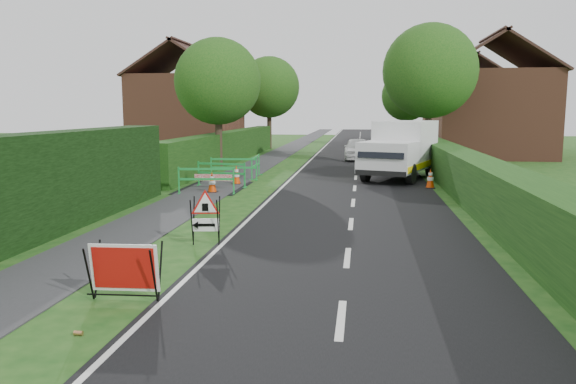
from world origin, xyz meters
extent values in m
plane|color=#174513|center=(0.00, 0.00, 0.00)|extent=(120.00, 120.00, 0.00)
cube|color=black|center=(2.50, 35.00, 0.00)|extent=(6.00, 90.00, 0.02)
cube|color=#2D2D30|center=(-3.00, 35.00, 0.01)|extent=(2.00, 90.00, 0.02)
cube|color=#14380F|center=(-5.00, 22.00, 0.00)|extent=(1.00, 24.00, 1.80)
cube|color=#14380F|center=(6.50, 16.00, 0.00)|extent=(1.20, 50.00, 1.50)
cube|color=brown|center=(-10.00, 30.00, 2.75)|extent=(7.00, 7.00, 5.50)
cube|color=#331E19|center=(-11.75, 30.00, 6.59)|extent=(4.00, 7.40, 2.58)
cube|color=#331E19|center=(-8.25, 30.00, 6.59)|extent=(4.00, 7.40, 2.58)
cube|color=#331E19|center=(-10.00, 30.00, 7.69)|extent=(0.25, 7.40, 0.18)
cube|color=brown|center=(11.00, 28.00, 2.75)|extent=(7.00, 7.00, 5.50)
cube|color=#331E19|center=(9.25, 28.00, 6.59)|extent=(4.00, 7.40, 2.58)
cube|color=#331E19|center=(12.75, 28.00, 6.59)|extent=(4.00, 7.40, 2.58)
cube|color=#331E19|center=(11.00, 28.00, 7.69)|extent=(0.25, 7.40, 0.18)
cube|color=brown|center=(12.00, 42.00, 2.75)|extent=(7.00, 7.00, 5.50)
cube|color=#331E19|center=(10.25, 42.00, 6.59)|extent=(4.00, 7.40, 2.58)
cube|color=#331E19|center=(13.75, 42.00, 6.59)|extent=(4.00, 7.40, 2.58)
cube|color=#331E19|center=(12.00, 42.00, 7.69)|extent=(0.25, 7.40, 0.18)
cylinder|color=#2D2116|center=(-4.60, 18.00, 1.31)|extent=(0.36, 0.36, 2.62)
sphere|color=#154613|center=(-4.60, 18.00, 4.50)|extent=(4.40, 4.40, 4.40)
cylinder|color=#2D2116|center=(6.40, 22.00, 1.49)|extent=(0.36, 0.36, 2.97)
sphere|color=#154613|center=(6.40, 22.00, 5.18)|extent=(5.20, 5.20, 5.20)
cylinder|color=#2D2116|center=(-4.60, 34.00, 1.40)|extent=(0.36, 0.36, 2.80)
sphere|color=#154613|center=(-4.60, 34.00, 4.84)|extent=(4.80, 4.80, 4.80)
cylinder|color=#2D2116|center=(6.40, 38.00, 1.22)|extent=(0.36, 0.36, 2.45)
sphere|color=#154613|center=(6.40, 38.00, 4.23)|extent=(4.20, 4.20, 4.20)
cylinder|color=black|center=(-1.49, -2.27, 0.47)|extent=(0.05, 0.32, 0.91)
cylinder|color=black|center=(-1.50, -1.93, 0.47)|extent=(0.05, 0.32, 0.91)
cylinder|color=black|center=(-0.44, -2.22, 0.47)|extent=(0.05, 0.32, 0.91)
cylinder|color=black|center=(-0.45, -1.88, 0.47)|extent=(0.05, 0.32, 0.91)
cylinder|color=black|center=(-0.96, -2.27, 0.16)|extent=(1.12, 0.08, 0.03)
cube|color=white|center=(-0.97, -2.10, 0.55)|extent=(1.12, 0.19, 0.79)
cube|color=#B6110C|center=(-0.97, -2.11, 0.55)|extent=(1.01, 0.16, 0.69)
cylinder|color=black|center=(-0.97, 1.51, 0.56)|extent=(0.07, 0.33, 1.08)
cylinder|color=black|center=(-1.01, 1.78, 0.56)|extent=(0.07, 0.33, 1.08)
cylinder|color=black|center=(-0.40, 1.59, 0.56)|extent=(0.07, 0.33, 1.08)
cylinder|color=black|center=(-0.43, 1.86, 0.56)|extent=(0.07, 0.33, 1.08)
cube|color=white|center=(-0.70, 1.67, 0.48)|extent=(0.60, 0.10, 0.29)
cube|color=black|center=(-0.70, 1.65, 0.48)|extent=(0.42, 0.07, 0.07)
cone|color=black|center=(-0.93, 1.62, 0.48)|extent=(0.16, 0.19, 0.17)
cube|color=black|center=(-0.70, 1.65, 0.89)|extent=(0.14, 0.03, 0.17)
cube|color=silver|center=(4.75, 15.93, 1.51)|extent=(3.20, 4.02, 2.10)
cube|color=silver|center=(3.87, 13.42, 1.10)|extent=(2.80, 2.85, 1.28)
cube|color=black|center=(3.52, 12.40, 1.41)|extent=(1.89, 0.86, 0.59)
cube|color=yellow|center=(3.38, 15.33, 0.67)|extent=(1.78, 5.09, 0.26)
cube|color=yellow|center=(5.45, 14.61, 0.67)|extent=(1.78, 5.09, 0.26)
cube|color=black|center=(3.52, 12.40, 0.52)|extent=(2.06, 0.82, 0.22)
cylinder|color=black|center=(2.93, 13.69, 0.43)|extent=(0.53, 0.91, 0.87)
cylinder|color=black|center=(4.78, 13.05, 0.43)|extent=(0.53, 0.91, 0.87)
cylinder|color=black|center=(4.08, 17.00, 0.43)|extent=(0.53, 0.91, 0.87)
cylinder|color=black|center=(5.93, 16.36, 0.43)|extent=(0.53, 0.91, 0.87)
cube|color=black|center=(5.44, 12.02, 0.02)|extent=(0.38, 0.38, 0.04)
cone|color=#DF3D07|center=(5.44, 12.02, 0.42)|extent=(0.32, 0.32, 0.75)
cylinder|color=white|center=(5.44, 12.02, 0.38)|extent=(0.25, 0.25, 0.14)
cylinder|color=white|center=(5.44, 12.02, 0.56)|extent=(0.17, 0.17, 0.10)
cube|color=black|center=(4.83, 13.69, 0.02)|extent=(0.38, 0.38, 0.04)
cone|color=#DF3D07|center=(4.83, 13.69, 0.42)|extent=(0.32, 0.32, 0.75)
cylinder|color=white|center=(4.83, 13.69, 0.38)|extent=(0.25, 0.25, 0.14)
cylinder|color=white|center=(4.83, 13.69, 0.56)|extent=(0.17, 0.17, 0.10)
cube|color=black|center=(4.58, 16.01, 0.02)|extent=(0.38, 0.38, 0.04)
cone|color=#DF3D07|center=(4.58, 16.01, 0.42)|extent=(0.32, 0.32, 0.75)
cylinder|color=white|center=(4.58, 16.01, 0.38)|extent=(0.25, 0.25, 0.14)
cylinder|color=white|center=(4.58, 16.01, 0.56)|extent=(0.17, 0.17, 0.10)
cube|color=black|center=(-2.75, 9.77, 0.02)|extent=(0.38, 0.38, 0.04)
cone|color=#DF3D07|center=(-2.75, 9.77, 0.42)|extent=(0.32, 0.32, 0.75)
cylinder|color=white|center=(-2.75, 9.77, 0.38)|extent=(0.25, 0.25, 0.14)
cylinder|color=white|center=(-2.75, 9.77, 0.56)|extent=(0.17, 0.17, 0.10)
cube|color=black|center=(-2.38, 12.22, 0.02)|extent=(0.38, 0.38, 0.04)
cone|color=#DF3D07|center=(-2.38, 12.22, 0.42)|extent=(0.32, 0.32, 0.75)
cylinder|color=white|center=(-2.38, 12.22, 0.38)|extent=(0.25, 0.25, 0.14)
cylinder|color=white|center=(-2.38, 12.22, 0.56)|extent=(0.17, 0.17, 0.10)
cube|color=#1A9138|center=(-3.85, 9.24, 0.50)|extent=(0.06, 0.06, 1.00)
cube|color=#1A9138|center=(-1.86, 9.49, 0.50)|extent=(0.06, 0.06, 1.00)
cube|color=#1A9138|center=(-2.86, 9.37, 0.92)|extent=(1.99, 0.30, 0.08)
cube|color=#1A9138|center=(-2.86, 9.37, 0.55)|extent=(1.99, 0.30, 0.08)
cube|color=#1A9138|center=(-3.85, 9.24, 0.02)|extent=(0.10, 0.35, 0.04)
cube|color=#1A9138|center=(-1.86, 9.49, 0.02)|extent=(0.10, 0.35, 0.04)
cube|color=#1A9138|center=(-3.79, 11.54, 0.50)|extent=(0.06, 0.06, 1.00)
cube|color=#1A9138|center=(-1.82, 11.20, 0.50)|extent=(0.06, 0.06, 1.00)
cube|color=#1A9138|center=(-2.80, 11.37, 0.92)|extent=(1.98, 0.39, 0.08)
cube|color=#1A9138|center=(-2.80, 11.37, 0.55)|extent=(1.98, 0.39, 0.08)
cube|color=#1A9138|center=(-3.79, 11.54, 0.02)|extent=(0.12, 0.36, 0.04)
cube|color=#1A9138|center=(-1.82, 11.20, 0.02)|extent=(0.12, 0.36, 0.04)
cube|color=#1A9138|center=(-3.80, 13.50, 0.50)|extent=(0.05, 0.05, 1.00)
cube|color=#1A9138|center=(-1.80, 13.66, 0.50)|extent=(0.05, 0.05, 1.00)
cube|color=#1A9138|center=(-2.80, 13.58, 0.92)|extent=(2.00, 0.21, 0.08)
cube|color=#1A9138|center=(-2.80, 13.58, 0.55)|extent=(2.00, 0.21, 0.08)
cube|color=#1A9138|center=(-3.80, 13.50, 0.02)|extent=(0.09, 0.35, 0.04)
cube|color=#1A9138|center=(-1.80, 13.66, 0.02)|extent=(0.09, 0.35, 0.04)
cube|color=#1A9138|center=(-2.01, 13.65, 0.50)|extent=(0.05, 0.05, 1.00)
cube|color=#1A9138|center=(-2.07, 15.65, 0.50)|extent=(0.05, 0.05, 1.00)
cube|color=#1A9138|center=(-2.04, 14.65, 0.92)|extent=(0.10, 2.00, 0.08)
cube|color=#1A9138|center=(-2.04, 14.65, 0.55)|extent=(0.10, 2.00, 0.08)
cube|color=#1A9138|center=(-2.01, 13.65, 0.02)|extent=(0.35, 0.07, 0.04)
cube|color=#1A9138|center=(-2.07, 15.65, 0.02)|extent=(0.35, 0.07, 0.04)
cube|color=red|center=(-2.95, 10.71, 0.00)|extent=(1.50, 0.06, 0.25)
cylinder|color=#BF7F4C|center=(-1.03, -3.51, 0.00)|extent=(0.12, 0.07, 0.07)
imported|color=white|center=(2.48, 24.47, 0.68)|extent=(1.71, 4.03, 1.36)
camera|label=1|loc=(2.76, -10.35, 3.04)|focal=35.00mm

